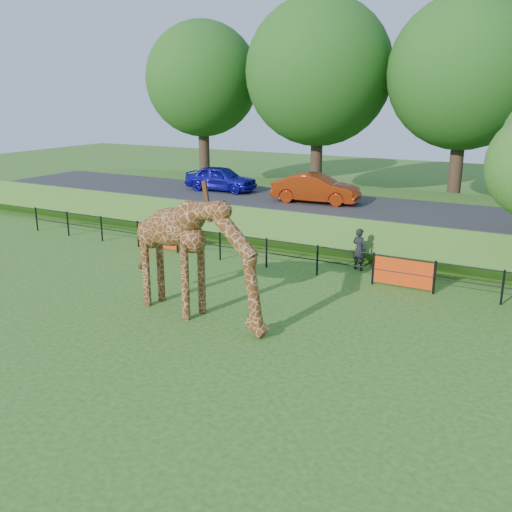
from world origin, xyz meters
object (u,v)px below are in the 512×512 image
at_px(car_blue, 221,178).
at_px(visitor, 359,249).
at_px(giraffe, 197,258).
at_px(car_red, 316,188).

distance_m(car_blue, visitor, 10.34).
distance_m(giraffe, car_blue, 13.24).
relative_size(car_blue, car_red, 0.94).
relative_size(giraffe, car_blue, 1.34).
bearing_deg(visitor, car_red, -32.33).
xyz_separation_m(car_blue, visitor, (8.96, -5.00, -1.28)).
height_order(car_red, visitor, car_red).
height_order(car_blue, visitor, car_blue).
height_order(giraffe, car_blue, giraffe).
bearing_deg(car_blue, car_red, -98.29).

